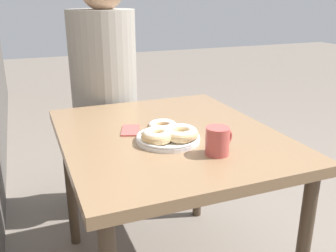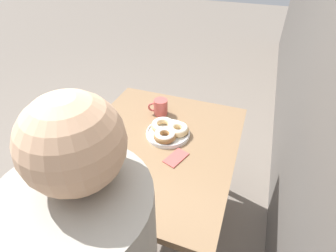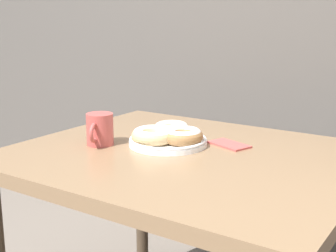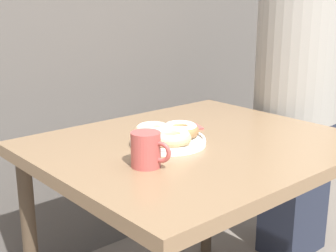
{
  "view_description": "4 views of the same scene",
  "coord_description": "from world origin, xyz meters",
  "px_view_note": "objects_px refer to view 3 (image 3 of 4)",
  "views": [
    {
      "loc": [
        -1.3,
        0.92,
        1.24
      ],
      "look_at": [
        -0.09,
        0.43,
        0.78
      ],
      "focal_mm": 40.0,
      "sensor_mm": 36.0,
      "label": 1
    },
    {
      "loc": [
        0.96,
        0.81,
        1.62
      ],
      "look_at": [
        -0.09,
        0.43,
        0.78
      ],
      "focal_mm": 28.0,
      "sensor_mm": 36.0,
      "label": 2
    },
    {
      "loc": [
        0.68,
        -0.72,
        1.1
      ],
      "look_at": [
        -0.09,
        0.43,
        0.78
      ],
      "focal_mm": 50.0,
      "sensor_mm": 36.0,
      "label": 3
    },
    {
      "loc": [
        -1.01,
        -0.63,
        1.17
      ],
      "look_at": [
        -0.09,
        0.43,
        0.78
      ],
      "focal_mm": 50.0,
      "sensor_mm": 36.0,
      "label": 4
    }
  ],
  "objects_px": {
    "donut_plate": "(168,136)",
    "napkin": "(229,144)",
    "dining_table": "(186,179)",
    "coffee_mug": "(100,129)"
  },
  "relations": [
    {
      "from": "dining_table",
      "to": "napkin",
      "type": "bearing_deg",
      "value": 61.93
    },
    {
      "from": "dining_table",
      "to": "donut_plate",
      "type": "height_order",
      "value": "donut_plate"
    },
    {
      "from": "donut_plate",
      "to": "dining_table",
      "type": "bearing_deg",
      "value": -23.1
    },
    {
      "from": "donut_plate",
      "to": "coffee_mug",
      "type": "relative_size",
      "value": 2.31
    },
    {
      "from": "coffee_mug",
      "to": "napkin",
      "type": "height_order",
      "value": "coffee_mug"
    },
    {
      "from": "donut_plate",
      "to": "napkin",
      "type": "relative_size",
      "value": 1.87
    },
    {
      "from": "donut_plate",
      "to": "napkin",
      "type": "height_order",
      "value": "donut_plate"
    },
    {
      "from": "dining_table",
      "to": "coffee_mug",
      "type": "bearing_deg",
      "value": -163.56
    },
    {
      "from": "donut_plate",
      "to": "napkin",
      "type": "xyz_separation_m",
      "value": [
        0.16,
        0.1,
        -0.03
      ]
    },
    {
      "from": "dining_table",
      "to": "napkin",
      "type": "xyz_separation_m",
      "value": [
        0.07,
        0.14,
        0.08
      ]
    }
  ]
}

